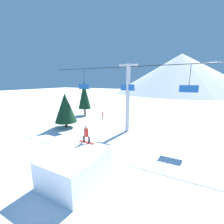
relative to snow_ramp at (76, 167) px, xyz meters
name	(u,v)px	position (x,y,z in m)	size (l,w,h in m)	color
ground_plane	(70,186)	(0.03, -0.73, -0.96)	(220.00, 220.00, 0.00)	white
mountain_ridge	(180,74)	(0.03, 87.03, 9.62)	(72.18, 72.18, 21.15)	silver
snow_ramp	(76,167)	(0.00, 0.00, 0.00)	(3.10, 4.18, 1.91)	white
snowboarder	(86,134)	(-0.42, 1.73, 1.64)	(1.37, 0.33, 1.35)	#B22D2D
chairlift	(128,94)	(-0.78, 10.84, 3.95)	(23.95, 0.52, 8.61)	#B2B2B7
pine_tree_near	(65,108)	(-9.12, 8.38, 1.89)	(3.06, 3.06, 4.90)	#4C3823
pine_tree_far	(84,95)	(-11.56, 15.82, 2.93)	(2.39, 2.39, 6.47)	#4C3823
distant_skier	(103,115)	(-7.12, 15.13, -0.29)	(0.24, 0.24, 1.23)	black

